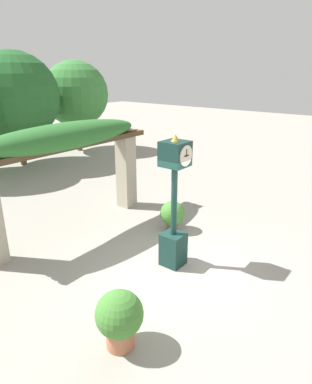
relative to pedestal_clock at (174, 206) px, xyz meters
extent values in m
plane|color=gray|center=(-0.25, -0.24, -1.44)|extent=(60.00, 60.00, 0.00)
cube|color=#14332D|center=(0.00, 0.00, -1.06)|extent=(0.48, 0.48, 0.78)
cylinder|color=#14332D|center=(0.00, 0.00, 0.10)|extent=(0.13, 0.13, 1.54)
cylinder|color=gold|center=(0.00, 0.00, 0.89)|extent=(0.21, 0.21, 0.04)
cube|color=#14332D|center=(0.00, 0.00, 1.17)|extent=(0.52, 0.52, 0.52)
cylinder|color=beige|center=(0.00, -0.27, 1.17)|extent=(0.43, 0.02, 0.43)
cylinder|color=beige|center=(0.00, 0.27, 1.17)|extent=(0.43, 0.02, 0.43)
cube|color=black|center=(0.00, -0.29, 1.17)|extent=(0.15, 0.01, 0.02)
cube|color=black|center=(0.00, -0.29, 1.24)|extent=(0.02, 0.01, 0.14)
cone|color=gold|center=(0.00, 0.00, 1.51)|extent=(0.18, 0.18, 0.15)
cube|color=#A89E89|center=(2.00, 3.29, -0.29)|extent=(0.47, 0.47, 2.32)
cube|color=#4C3823|center=(-0.25, 3.06, 0.94)|extent=(5.58, 0.16, 0.14)
cube|color=#4C3823|center=(-0.25, 3.29, 0.94)|extent=(5.58, 0.16, 0.14)
cube|color=#4C3823|center=(-0.25, 3.52, 0.94)|extent=(5.58, 0.16, 0.14)
ellipsoid|color=#2D6B2D|center=(-0.25, 3.29, 1.19)|extent=(5.01, 1.07, 0.70)
cylinder|color=#B26B4C|center=(-2.56, -0.77, -1.28)|extent=(0.46, 0.46, 0.34)
sphere|color=#427F33|center=(-2.56, -0.77, -0.82)|extent=(0.78, 0.78, 0.78)
cylinder|color=brown|center=(1.43, 1.04, -1.32)|extent=(0.31, 0.31, 0.25)
sphere|color=#427F33|center=(1.43, 1.04, -0.94)|extent=(0.69, 0.69, 0.69)
cylinder|color=brown|center=(2.78, 10.63, -0.57)|extent=(0.28, 0.28, 1.74)
sphere|color=#235B28|center=(2.78, 10.63, 1.67)|extent=(3.91, 3.91, 3.91)
cylinder|color=brown|center=(6.38, 10.88, -0.53)|extent=(0.28, 0.28, 1.82)
sphere|color=#387A38|center=(6.38, 10.88, 1.57)|extent=(3.40, 3.40, 3.40)
camera|label=1|loc=(-5.68, -3.96, 2.84)|focal=32.00mm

